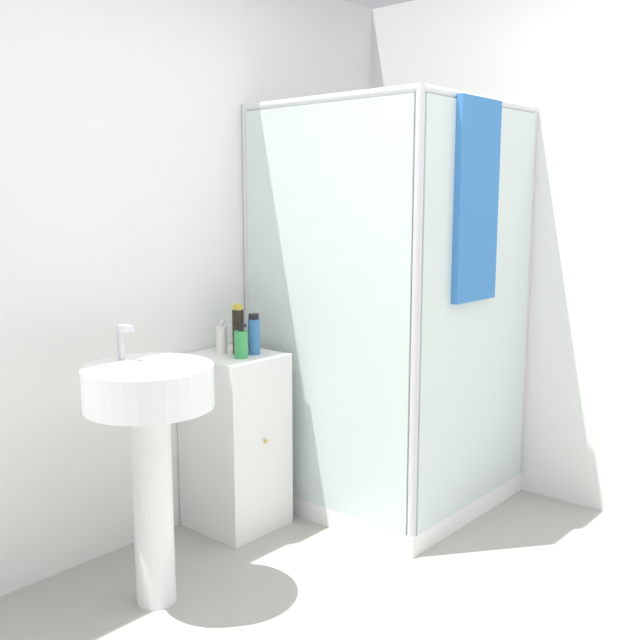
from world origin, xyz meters
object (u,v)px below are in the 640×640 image
(soap_dispenser, at_px, (241,344))
(shampoo_bottle_blue, at_px, (254,335))
(sink, at_px, (150,426))
(lotion_bottle_white, at_px, (222,339))
(shampoo_bottle_tall_black, at_px, (238,330))

(soap_dispenser, xyz_separation_m, shampoo_bottle_blue, (0.09, 0.01, 0.03))
(sink, relative_size, lotion_bottle_white, 6.70)
(shampoo_bottle_tall_black, distance_m, lotion_bottle_white, 0.09)
(sink, bearing_deg, shampoo_bottle_tall_black, 21.36)
(soap_dispenser, height_order, lotion_bottle_white, lotion_bottle_white)
(lotion_bottle_white, bearing_deg, sink, -152.44)
(soap_dispenser, relative_size, shampoo_bottle_tall_black, 0.67)
(lotion_bottle_white, bearing_deg, soap_dispenser, -95.79)
(soap_dispenser, bearing_deg, shampoo_bottle_blue, 8.35)
(soap_dispenser, relative_size, shampoo_bottle_blue, 0.83)
(shampoo_bottle_blue, distance_m, lotion_bottle_white, 0.15)
(sink, distance_m, soap_dispenser, 0.68)
(sink, distance_m, shampoo_bottle_blue, 0.77)
(shampoo_bottle_tall_black, relative_size, shampoo_bottle_blue, 1.23)
(sink, height_order, soap_dispenser, sink)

